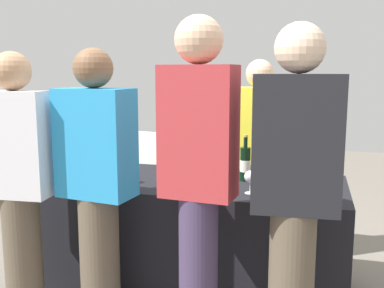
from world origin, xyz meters
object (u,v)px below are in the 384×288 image
object	(u,v)px
guest_0	(19,182)
wine_glass_0	(101,167)
wine_glass_5	(291,173)
guest_3	(294,192)
wine_bottle_4	(290,162)
guest_1	(97,184)
wine_glass_2	(178,172)
wine_bottle_3	(271,165)
wine_glass_3	(250,178)
wine_bottle_0	(174,158)
wine_bottle_2	(245,164)
server_pouring	(258,155)
wine_bottle_1	(200,159)
menu_board	(158,182)
guest_2	(198,175)
wine_glass_4	(276,173)
wine_glass_1	(123,168)

from	to	relation	value
guest_0	wine_glass_0	bearing A→B (deg)	57.08
wine_glass_5	guest_3	size ratio (longest dim) A/B	0.09
wine_bottle_4	wine_glass_5	distance (m)	0.31
guest_0	guest_1	bearing A→B (deg)	5.56
wine_glass_2	wine_glass_5	xyz separation A→B (m)	(0.70, 0.10, 0.02)
wine_bottle_3	guest_3	distance (m)	0.91
wine_glass_0	wine_glass_3	world-z (taller)	wine_glass_0
wine_bottle_0	wine_bottle_2	world-z (taller)	wine_bottle_0
wine_glass_0	wine_glass_2	size ratio (longest dim) A/B	1.11
wine_glass_5	server_pouring	world-z (taller)	server_pouring
wine_bottle_1	menu_board	xyz separation A→B (m)	(-0.62, 0.84, -0.41)
wine_bottle_4	wine_glass_5	world-z (taller)	wine_bottle_4
wine_glass_0	wine_glass_3	size ratio (longest dim) A/B	1.06
guest_3	guest_2	bearing A→B (deg)	172.08
wine_glass_2	wine_glass_3	bearing A→B (deg)	-3.80
guest_1	wine_glass_0	bearing A→B (deg)	121.70
wine_bottle_2	wine_glass_0	distance (m)	0.96
wine_bottle_1	wine_bottle_3	size ratio (longest dim) A/B	1.05
wine_bottle_3	wine_glass_0	xyz separation A→B (m)	(-1.08, -0.35, 0.00)
wine_glass_0	guest_2	world-z (taller)	guest_2
wine_bottle_4	server_pouring	bearing A→B (deg)	124.70
guest_3	guest_0	bearing A→B (deg)	173.90
wine_bottle_4	server_pouring	xyz separation A→B (m)	(-0.27, 0.39, -0.03)
wine_glass_2	wine_glass_5	distance (m)	0.71
server_pouring	guest_2	size ratio (longest dim) A/B	0.90
wine_bottle_3	guest_2	bearing A→B (deg)	-108.25
wine_bottle_4	server_pouring	size ratio (longest dim) A/B	0.21
wine_bottle_1	wine_glass_4	world-z (taller)	wine_bottle_1
wine_glass_0	wine_bottle_4	bearing A→B (deg)	20.20
guest_2	wine_bottle_4	bearing A→B (deg)	72.24
wine_glass_2	wine_glass_4	xyz separation A→B (m)	(0.61, 0.13, 0.00)
wine_glass_5	wine_glass_2	bearing A→B (deg)	-171.83
wine_bottle_1	wine_glass_2	size ratio (longest dim) A/B	2.39
wine_bottle_3	wine_glass_4	world-z (taller)	wine_bottle_3
guest_0	wine_bottle_1	bearing A→B (deg)	42.56
wine_bottle_3	wine_glass_1	bearing A→B (deg)	-160.14
wine_bottle_2	wine_glass_3	bearing A→B (deg)	-75.82
wine_bottle_2	wine_bottle_3	distance (m)	0.18
wine_glass_5	guest_0	bearing A→B (deg)	-157.14
wine_glass_4	guest_3	size ratio (longest dim) A/B	0.08
wine_glass_1	wine_bottle_0	bearing A→B (deg)	56.24
wine_glass_4	menu_board	bearing A→B (deg)	137.45
wine_glass_0	wine_glass_3	bearing A→B (deg)	0.11
guest_2	guest_3	distance (m)	0.48
wine_glass_2	wine_glass_3	size ratio (longest dim) A/B	0.95
server_pouring	guest_0	bearing A→B (deg)	50.47
wine_bottle_3	guest_0	size ratio (longest dim) A/B	0.19
wine_bottle_3	wine_bottle_4	world-z (taller)	wine_bottle_4
wine_glass_3	guest_3	bearing A→B (deg)	-62.27
wine_glass_2	wine_bottle_4	bearing A→B (deg)	31.06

